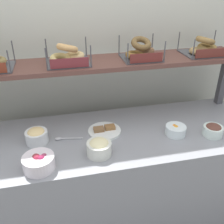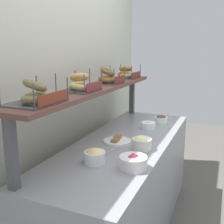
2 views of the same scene
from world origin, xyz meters
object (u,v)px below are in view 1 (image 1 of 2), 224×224
bowl_potato_salad (99,147)px  bowl_egg_salad (37,136)px  bowl_chocolate_spread (213,130)px  bagel_basket_plain (68,56)px  serving_plate_white (105,130)px  bowl_beet_salad (39,162)px  bagel_basket_everything (204,48)px  bagel_basket_cinnamon_raisin (141,52)px  bowl_fruit_salad (176,130)px  serving_spoon_near_plate (64,139)px

bowl_potato_salad → bowl_egg_salad: bowl_potato_salad is taller
bowl_chocolate_spread → bagel_basket_plain: size_ratio=0.45×
bowl_egg_salad → serving_plate_white: bearing=2.8°
bowl_beet_salad → serving_plate_white: bowl_beet_salad is taller
bowl_beet_salad → bagel_basket_everything: 1.38m
serving_plate_white → bagel_basket_cinnamon_raisin: size_ratio=0.80×
bowl_chocolate_spread → bowl_fruit_salad: size_ratio=0.96×
serving_plate_white → bagel_basket_cinnamon_raisin: bagel_basket_cinnamon_raisin is taller
serving_spoon_near_plate → bagel_basket_everything: size_ratio=0.59×
bowl_egg_salad → bagel_basket_everything: bearing=11.1°
bagel_basket_plain → serving_plate_white: bearing=-48.4°
bowl_potato_salad → bagel_basket_plain: 0.63m
bowl_egg_salad → bagel_basket_cinnamon_raisin: bagel_basket_cinnamon_raisin is taller
bowl_beet_salad → bagel_basket_plain: bearing=65.3°
bagel_basket_everything → bowl_potato_salad: bearing=-152.4°
serving_plate_white → bagel_basket_everything: 0.94m
bowl_beet_salad → bowl_fruit_salad: bowl_beet_salad is taller
serving_spoon_near_plate → bagel_basket_plain: bearing=72.3°
bagel_basket_cinnamon_raisin → bowl_beet_salad: bearing=-145.7°
bowl_fruit_salad → serving_spoon_near_plate: size_ratio=0.75×
bowl_beet_salad → bowl_egg_salad: 0.26m
bowl_potato_salad → serving_spoon_near_plate: 0.28m
bagel_basket_plain → bagel_basket_cinnamon_raisin: (0.50, -0.00, 0.00)m
bagel_basket_plain → serving_spoon_near_plate: bearing=-107.7°
bowl_beet_salad → bowl_egg_salad: (-0.02, 0.26, 0.01)m
bagel_basket_plain → bagel_basket_cinnamon_raisin: bagel_basket_cinnamon_raisin is taller
bowl_beet_salad → bagel_basket_cinnamon_raisin: (0.73, 0.50, 0.43)m
bowl_fruit_salad → serving_plate_white: bearing=164.2°
bowl_fruit_salad → bowl_beet_salad: bearing=-170.2°
bowl_egg_salad → serving_plate_white: 0.45m
bagel_basket_everything → bagel_basket_plain: bearing=-179.9°
bagel_basket_plain → bowl_egg_salad: bearing=-136.0°
bowl_beet_salad → bowl_potato_salad: size_ratio=1.19×
bowl_potato_salad → bowl_chocolate_spread: 0.78m
bowl_egg_salad → serving_spoon_near_plate: 0.18m
bowl_egg_salad → bagel_basket_plain: bearing=44.0°
bowl_beet_salad → bagel_basket_plain: size_ratio=0.61×
serving_plate_white → serving_spoon_near_plate: (-0.27, -0.03, -0.00)m
bagel_basket_plain → bowl_beet_salad: bearing=-114.7°
bowl_potato_salad → bowl_beet_salad: bearing=-171.6°
bowl_fruit_salad → bagel_basket_cinnamon_raisin: (-0.16, 0.35, 0.45)m
bowl_potato_salad → bagel_basket_cinnamon_raisin: (0.38, 0.45, 0.43)m
bowl_egg_salad → bowl_beet_salad: bearing=-85.8°
bowl_chocolate_spread → serving_spoon_near_plate: bearing=170.4°
serving_spoon_near_plate → bagel_basket_plain: bagel_basket_plain is taller
bowl_potato_salad → bowl_chocolate_spread: size_ratio=1.15×
serving_spoon_near_plate → bagel_basket_plain: 0.54m
bowl_beet_salad → bowl_egg_salad: bowl_egg_salad is taller
bagel_basket_plain → bagel_basket_everything: (0.98, 0.00, -0.00)m
bowl_fruit_salad → bagel_basket_cinnamon_raisin: 0.59m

